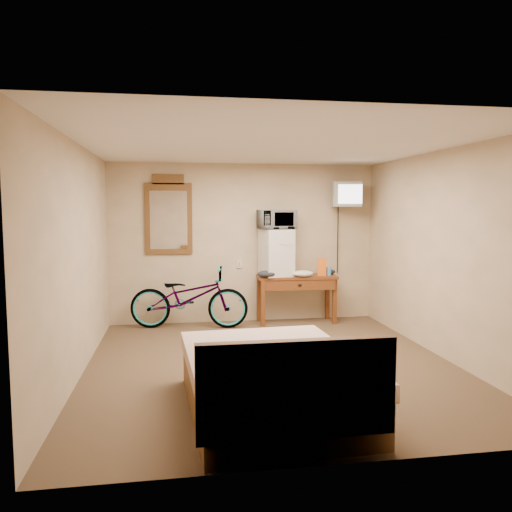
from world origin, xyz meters
The scene contains 13 objects.
room centered at (0.00, 0.00, 1.25)m, with size 4.60×4.64×2.50m.
desk centered at (0.79, 2.00, 0.62)m, with size 1.26×0.54×0.75m.
mini_fridge centered at (0.47, 2.05, 1.11)m, with size 0.53×0.52×0.73m.
microwave centered at (0.47, 2.05, 1.63)m, with size 0.54×0.37×0.30m, color silver.
snack_bag centered at (1.19, 1.98, 0.88)m, with size 0.13×0.08×0.27m, color orange.
blue_cup centered at (1.30, 1.98, 0.82)m, with size 0.08×0.08×0.13m, color #3F94D8.
cloth_cream centered at (0.86, 1.88, 0.80)m, with size 0.32×0.25×0.10m, color silver.
cloth_dark_a centered at (0.29, 1.88, 0.80)m, with size 0.29×0.22×0.11m, color black.
cloth_dark_b centered at (1.35, 2.10, 0.79)m, with size 0.18×0.15×0.08m, color black.
crt_television centered at (1.58, 2.02, 2.02)m, with size 0.50×0.60×0.38m.
wall_mirror centered at (-1.17, 2.27, 1.69)m, with size 0.72×0.04×1.22m.
bicycle centered at (-0.89, 1.95, 0.47)m, with size 0.62×1.77×0.93m, color black.
bed centered at (-0.25, -1.38, 0.30)m, with size 1.56×2.00×0.90m.
Camera 1 is at (-1.06, -5.52, 1.80)m, focal length 35.00 mm.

